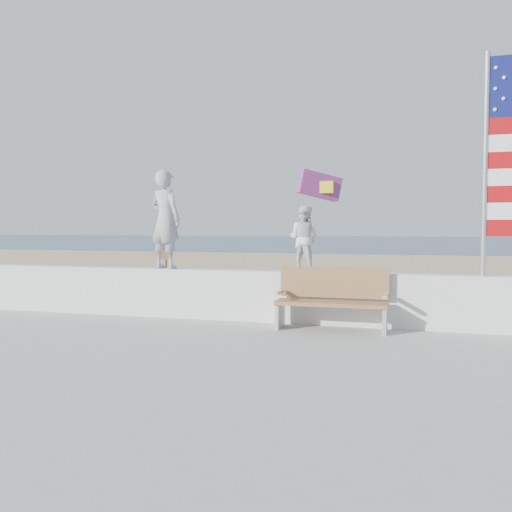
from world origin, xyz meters
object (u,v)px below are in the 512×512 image
object	(u,v)px
bench	(332,298)
flag	(494,154)
adult	(165,220)
child	(304,239)

from	to	relation	value
bench	flag	distance (m)	3.40
bench	adult	bearing A→B (deg)	171.89
child	flag	world-z (taller)	flag
bench	flag	size ratio (longest dim) A/B	0.51
adult	bench	bearing A→B (deg)	-170.66
adult	child	bearing A→B (deg)	-162.55
child	flag	xyz separation A→B (m)	(3.02, -0.00, 1.34)
child	bench	distance (m)	1.21
adult	flag	xyz separation A→B (m)	(5.65, -0.00, 1.00)
child	bench	xyz separation A→B (m)	(0.56, -0.45, -0.97)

